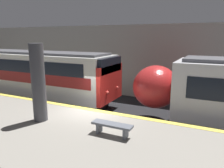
# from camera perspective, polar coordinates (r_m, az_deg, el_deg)

# --- Properties ---
(ground_plane) EXTENTS (120.00, 120.00, 0.00)m
(ground_plane) POSITION_cam_1_polar(r_m,az_deg,el_deg) (11.22, -4.64, -12.00)
(ground_plane) COLOR black
(platform) EXTENTS (40.00, 5.35, 1.15)m
(platform) POSITION_cam_1_polar(r_m,az_deg,el_deg) (9.02, -13.67, -14.70)
(platform) COLOR gray
(platform) RESTS_ON ground
(station_rear_barrier) EXTENTS (50.00, 0.15, 5.48)m
(station_rear_barrier) POSITION_cam_1_polar(r_m,az_deg,el_deg) (16.64, 7.44, 5.74)
(station_rear_barrier) COLOR #9E998E
(station_rear_barrier) RESTS_ON ground
(support_pillar_near) EXTENTS (0.57, 0.57, 3.22)m
(support_pillar_near) POSITION_cam_1_polar(r_m,az_deg,el_deg) (9.44, -18.68, 0.25)
(support_pillar_near) COLOR #47474C
(support_pillar_near) RESTS_ON platform
(train_boxy) EXTENTS (15.53, 2.99, 3.60)m
(train_boxy) POSITION_cam_1_polar(r_m,az_deg,el_deg) (17.71, -23.08, 2.37)
(train_boxy) COLOR black
(train_boxy) RESTS_ON ground
(platform_bench) EXTENTS (1.50, 0.40, 0.45)m
(platform_bench) POSITION_cam_1_polar(r_m,az_deg,el_deg) (7.92, 0.02, -11.02)
(platform_bench) COLOR slate
(platform_bench) RESTS_ON platform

